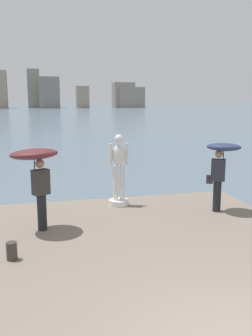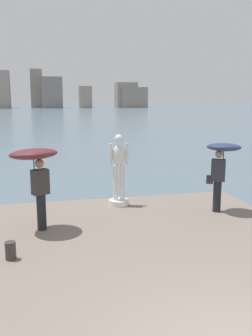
{
  "view_description": "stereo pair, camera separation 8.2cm",
  "coord_description": "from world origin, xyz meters",
  "px_view_note": "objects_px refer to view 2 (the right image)",
  "views": [
    {
      "loc": [
        -2.45,
        -3.48,
        3.54
      ],
      "look_at": [
        0.0,
        6.73,
        1.55
      ],
      "focal_mm": 39.87,
      "sensor_mm": 36.0,
      "label": 1
    },
    {
      "loc": [
        -2.37,
        -3.5,
        3.54
      ],
      "look_at": [
        0.0,
        6.73,
        1.55
      ],
      "focal_mm": 39.87,
      "sensor_mm": 36.0,
      "label": 2
    }
  ],
  "objects_px": {
    "onlooker_right": "(222,159)",
    "statue_white_figure": "(119,175)",
    "onlooker_left": "(35,164)",
    "mooring_bollard": "(11,251)"
  },
  "relations": [
    {
      "from": "onlooker_right",
      "to": "statue_white_figure",
      "type": "bearing_deg",
      "value": 154.64
    },
    {
      "from": "onlooker_left",
      "to": "mooring_bollard",
      "type": "height_order",
      "value": "onlooker_left"
    },
    {
      "from": "onlooker_left",
      "to": "onlooker_right",
      "type": "xyz_separation_m",
      "value": [
        4.94,
        0.39,
        -0.13
      ]
    },
    {
      "from": "onlooker_left",
      "to": "onlooker_right",
      "type": "bearing_deg",
      "value": 4.51
    },
    {
      "from": "onlooker_left",
      "to": "mooring_bollard",
      "type": "bearing_deg",
      "value": -108.34
    },
    {
      "from": "onlooker_left",
      "to": "onlooker_right",
      "type": "relative_size",
      "value": 1.03
    },
    {
      "from": "statue_white_figure",
      "to": "onlooker_left",
      "type": "height_order",
      "value": "statue_white_figure"
    },
    {
      "from": "onlooker_right",
      "to": "mooring_bollard",
      "type": "height_order",
      "value": "onlooker_right"
    },
    {
      "from": "statue_white_figure",
      "to": "mooring_bollard",
      "type": "relative_size",
      "value": 5.8
    },
    {
      "from": "statue_white_figure",
      "to": "onlooker_right",
      "type": "relative_size",
      "value": 1.07
    }
  ]
}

